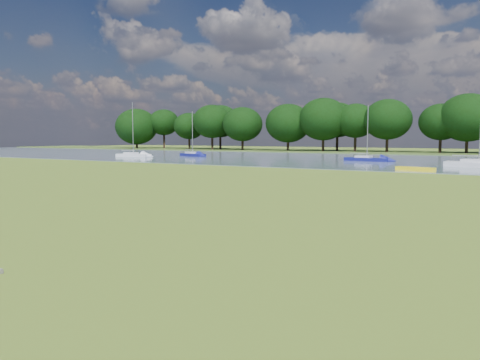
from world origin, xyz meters
The scene contains 8 objects.
ground centered at (0.00, 0.00, 0.00)m, with size 220.00×220.00×0.00m, color olive.
river centered at (0.00, 42.00, 0.00)m, with size 220.00×40.00×0.10m, color slate.
far_bank centered at (0.00, 72.00, 0.00)m, with size 220.00×20.00×0.40m, color #4C6626.
kayak centered at (3.92, 24.00, 0.22)m, with size 3.33×0.78×0.33m, color yellow.
sailboat_0 centered at (-30.35, 37.74, 0.46)m, with size 5.21×3.04×6.68m.
sailboat_1 centered at (-37.00, 32.19, 0.46)m, with size 5.53×1.94×7.96m.
sailboat_3 centered at (8.17, 32.37, 0.52)m, with size 6.33×2.64×8.86m.
sailboat_5 centered at (-4.27, 37.77, 0.44)m, with size 5.37×1.80×6.69m.
Camera 1 is at (11.72, -18.31, 2.99)m, focal length 35.00 mm.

